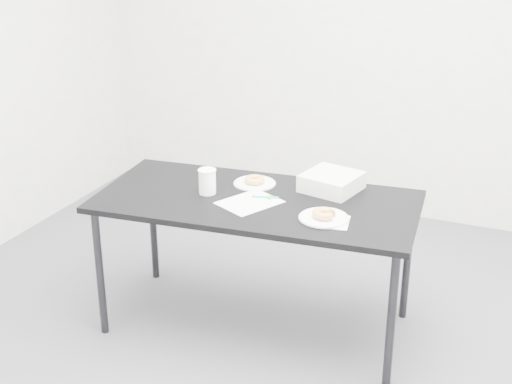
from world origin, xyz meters
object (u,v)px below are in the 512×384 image
at_px(coffee_cup, 207,181).
at_px(donut_far, 255,180).
at_px(scorecard, 249,202).
at_px(donut_near, 324,214).
at_px(bakery_box, 332,182).
at_px(table, 256,209).
at_px(plate_near, 324,218).
at_px(pen, 265,197).
at_px(plate_far, 255,183).

bearing_deg(coffee_cup, donut_far, 51.88).
height_order(scorecard, donut_far, donut_far).
bearing_deg(donut_near, donut_far, 148.88).
bearing_deg(bakery_box, donut_near, -65.55).
xyz_separation_m(table, plate_near, (0.40, -0.11, 0.06)).
bearing_deg(bakery_box, table, -127.14).
bearing_deg(pen, donut_far, 111.84).
height_order(scorecard, donut_near, donut_near).
bearing_deg(pen, donut_near, -36.97).
bearing_deg(bakery_box, donut_far, -156.50).
distance_m(scorecard, bakery_box, 0.47).
bearing_deg(table, pen, 28.92).
relative_size(table, bakery_box, 6.31).
height_order(scorecard, plate_near, plate_near).
bearing_deg(coffee_cup, plate_far, 51.88).
xyz_separation_m(scorecard, plate_far, (-0.08, 0.25, 0.00)).
xyz_separation_m(plate_far, bakery_box, (0.41, 0.08, 0.04)).
bearing_deg(donut_far, donut_near, -31.12).
distance_m(pen, plate_far, 0.21).
height_order(donut_far, coffee_cup, coffee_cup).
bearing_deg(scorecard, plate_near, 19.69).
height_order(pen, donut_far, donut_far).
relative_size(table, plate_near, 7.03).
xyz_separation_m(donut_far, bakery_box, (0.41, 0.08, 0.02)).
bearing_deg(donut_near, plate_far, 148.88).
distance_m(plate_near, coffee_cup, 0.67).
distance_m(plate_near, donut_far, 0.57).
distance_m(plate_far, bakery_box, 0.42).
distance_m(table, plate_far, 0.22).
height_order(table, plate_near, plate_near).
distance_m(pen, bakery_box, 0.37).
relative_size(scorecard, bakery_box, 1.08).
relative_size(plate_near, donut_far, 2.27).
distance_m(table, coffee_cup, 0.30).
relative_size(donut_near, bakery_box, 0.42).
bearing_deg(donut_near, plate_near, 0.00).
distance_m(donut_near, donut_far, 0.57).
relative_size(table, pen, 12.61).
bearing_deg(table, donut_near, -20.40).
distance_m(scorecard, plate_near, 0.42).
distance_m(donut_far, bakery_box, 0.42).
bearing_deg(pen, scorecard, -138.16).
bearing_deg(donut_near, table, 165.07).
relative_size(table, scorecard, 5.86).
height_order(plate_near, donut_near, donut_near).
bearing_deg(bakery_box, coffee_cup, -140.30).
distance_m(table, donut_far, 0.23).
bearing_deg(plate_far, pen, -51.41).
bearing_deg(table, plate_far, 110.44).
distance_m(donut_near, plate_far, 0.57).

